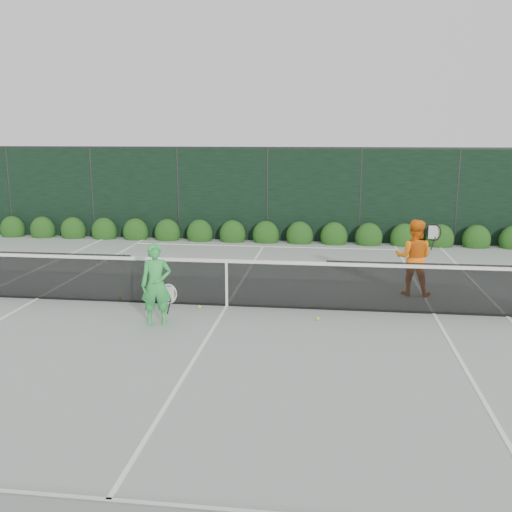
# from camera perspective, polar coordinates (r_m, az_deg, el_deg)

# --- Properties ---
(ground) EXTENTS (80.00, 80.00, 0.00)m
(ground) POSITION_cam_1_polar(r_m,az_deg,el_deg) (11.73, -2.93, -5.01)
(ground) COLOR gray
(ground) RESTS_ON ground
(tennis_net) EXTENTS (12.90, 0.10, 1.07)m
(tennis_net) POSITION_cam_1_polar(r_m,az_deg,el_deg) (11.59, -3.07, -2.50)
(tennis_net) COLOR black
(tennis_net) RESTS_ON ground
(player_woman) EXTENTS (0.67, 0.49, 1.52)m
(player_woman) POSITION_cam_1_polar(r_m,az_deg,el_deg) (10.57, -9.94, -2.83)
(player_woman) COLOR green
(player_woman) RESTS_ON ground
(player_man) EXTENTS (0.96, 0.79, 1.66)m
(player_man) POSITION_cam_1_polar(r_m,az_deg,el_deg) (12.80, 15.51, -0.15)
(player_man) COLOR orange
(player_man) RESTS_ON ground
(court_lines) EXTENTS (11.03, 23.83, 0.01)m
(court_lines) POSITION_cam_1_polar(r_m,az_deg,el_deg) (11.73, -2.93, -4.99)
(court_lines) COLOR white
(court_lines) RESTS_ON ground
(windscreen_fence) EXTENTS (32.00, 21.07, 3.06)m
(windscreen_fence) POSITION_cam_1_polar(r_m,az_deg,el_deg) (8.78, -6.18, -0.67)
(windscreen_fence) COLOR black
(windscreen_fence) RESTS_ON ground
(hedge_row) EXTENTS (31.66, 0.65, 0.94)m
(hedge_row) POSITION_cam_1_polar(r_m,az_deg,el_deg) (18.57, 0.99, 2.10)
(hedge_row) COLOR #153C10
(hedge_row) RESTS_ON ground
(tennis_balls) EXTENTS (4.26, 0.91, 0.07)m
(tennis_balls) POSITION_cam_1_polar(r_m,az_deg,el_deg) (11.54, -4.74, -5.16)
(tennis_balls) COLOR #D0DB30
(tennis_balls) RESTS_ON ground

